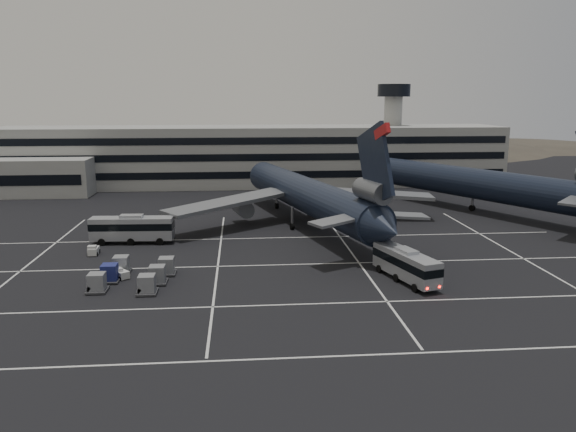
{
  "coord_description": "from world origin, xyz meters",
  "views": [
    {
      "loc": [
        -3.02,
        -64.07,
        20.77
      ],
      "look_at": [
        3.4,
        10.21,
        5.0
      ],
      "focal_mm": 35.0,
      "sensor_mm": 36.0,
      "label": 1
    }
  ],
  "objects_px": {
    "bus_near": "(406,263)",
    "uld_cluster": "(133,274)",
    "trijet_main": "(307,195)",
    "bus_far": "(132,228)",
    "tug_a": "(93,250)"
  },
  "relations": [
    {
      "from": "trijet_main",
      "to": "bus_far",
      "type": "height_order",
      "value": "trijet_main"
    },
    {
      "from": "bus_near",
      "to": "uld_cluster",
      "type": "xyz_separation_m",
      "value": [
        -31.19,
        1.96,
        -1.07
      ]
    },
    {
      "from": "trijet_main",
      "to": "bus_far",
      "type": "xyz_separation_m",
      "value": [
        -26.64,
        -8.67,
        -2.96
      ]
    },
    {
      "from": "bus_far",
      "to": "bus_near",
      "type": "bearing_deg",
      "value": -117.72
    },
    {
      "from": "trijet_main",
      "to": "bus_near",
      "type": "distance_m",
      "value": 30.12
    },
    {
      "from": "trijet_main",
      "to": "uld_cluster",
      "type": "distance_m",
      "value": 35.83
    },
    {
      "from": "bus_near",
      "to": "bus_far",
      "type": "bearing_deg",
      "value": 132.96
    },
    {
      "from": "bus_near",
      "to": "trijet_main",
      "type": "bearing_deg",
      "value": 88.63
    },
    {
      "from": "trijet_main",
      "to": "tug_a",
      "type": "xyz_separation_m",
      "value": [
        -30.76,
        -14.66,
        -4.63
      ]
    },
    {
      "from": "tug_a",
      "to": "uld_cluster",
      "type": "relative_size",
      "value": 0.21
    },
    {
      "from": "tug_a",
      "to": "uld_cluster",
      "type": "height_order",
      "value": "uld_cluster"
    },
    {
      "from": "bus_near",
      "to": "uld_cluster",
      "type": "relative_size",
      "value": 1.05
    },
    {
      "from": "trijet_main",
      "to": "bus_far",
      "type": "relative_size",
      "value": 4.75
    },
    {
      "from": "bus_near",
      "to": "tug_a",
      "type": "height_order",
      "value": "bus_near"
    },
    {
      "from": "trijet_main",
      "to": "bus_near",
      "type": "xyz_separation_m",
      "value": [
        7.93,
        -28.89,
        -3.17
      ]
    }
  ]
}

